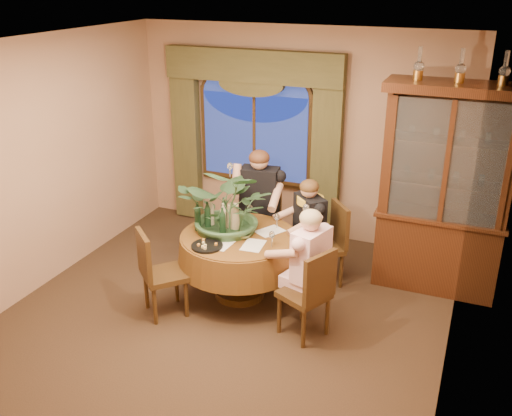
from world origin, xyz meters
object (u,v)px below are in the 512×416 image
at_px(oil_lamp_right, 505,68).
at_px(chair_right, 304,292).
at_px(chair_front_left, 165,273).
at_px(person_back, 260,206).
at_px(chair_back, 261,226).
at_px(wine_bottle_3, 211,213).
at_px(olive_bowl, 243,236).
at_px(oil_lamp_left, 419,63).
at_px(person_scarf, 309,231).
at_px(centerpiece_plant, 230,173).
at_px(oil_lamp_center, 461,66).
at_px(chair_back_right, 323,246).
at_px(stoneware_vase, 233,217).
at_px(wine_bottle_2, 198,216).
at_px(wine_bottle_5, 208,216).
at_px(china_cabinet, 444,191).
at_px(person_pink, 310,270).
at_px(dining_table, 239,265).
at_px(wine_bottle_1, 224,211).
at_px(wine_bottle_0, 223,222).
at_px(wine_bottle_4, 223,217).

height_order(oil_lamp_right, chair_right, oil_lamp_right).
relative_size(chair_front_left, person_back, 0.66).
relative_size(chair_right, chair_back, 1.00).
bearing_deg(wine_bottle_3, olive_bowl, -16.63).
bearing_deg(oil_lamp_left, person_scarf, -155.89).
height_order(centerpiece_plant, olive_bowl, centerpiece_plant).
xyz_separation_m(person_back, olive_bowl, (0.19, -0.94, 0.05)).
bearing_deg(oil_lamp_center, chair_back_right, -160.88).
distance_m(chair_front_left, olive_bowl, 0.92).
relative_size(chair_right, stoneware_vase, 3.29).
bearing_deg(wine_bottle_2, wine_bottle_5, 32.69).
bearing_deg(chair_front_left, chair_back_right, 85.62).
bearing_deg(china_cabinet, person_pink, -129.47).
height_order(dining_table, wine_bottle_1, wine_bottle_1).
xyz_separation_m(oil_lamp_right, chair_back, (-2.49, -0.20, -2.05)).
relative_size(oil_lamp_left, person_scarf, 0.27).
xyz_separation_m(wine_bottle_0, wine_bottle_1, (-0.11, 0.27, 0.00)).
xyz_separation_m(oil_lamp_center, oil_lamp_right, (0.41, 0.00, 0.00)).
height_order(wine_bottle_0, wine_bottle_5, same).
bearing_deg(olive_bowl, chair_right, -25.24).
bearing_deg(person_scarf, chair_back_right, -130.58).
height_order(oil_lamp_right, wine_bottle_0, oil_lamp_right).
bearing_deg(oil_lamp_left, person_back, -174.79).
bearing_deg(oil_lamp_center, wine_bottle_1, -159.02).
xyz_separation_m(dining_table, chair_back, (-0.09, 0.85, 0.10)).
bearing_deg(wine_bottle_3, person_scarf, 28.19).
height_order(chair_back_right, chair_front_left, same).
xyz_separation_m(wine_bottle_3, wine_bottle_4, (0.18, -0.06, 0.00)).
bearing_deg(wine_bottle_5, chair_front_left, -107.79).
bearing_deg(wine_bottle_0, chair_front_left, -128.60).
height_order(oil_lamp_left, oil_lamp_center, same).
height_order(oil_lamp_left, chair_right, oil_lamp_left).
height_order(dining_table, oil_lamp_left, oil_lamp_left).
xyz_separation_m(oil_lamp_right, wine_bottle_3, (-2.78, -0.96, -1.61)).
distance_m(wine_bottle_0, wine_bottle_4, 0.12).
bearing_deg(oil_lamp_center, dining_table, -152.28).
xyz_separation_m(wine_bottle_0, wine_bottle_5, (-0.23, 0.09, 0.00)).
xyz_separation_m(china_cabinet, chair_front_left, (-2.58, -1.67, -0.70)).
height_order(chair_back_right, centerpiece_plant, centerpiece_plant).
relative_size(person_pink, wine_bottle_2, 3.93).
distance_m(dining_table, chair_right, 1.00).
bearing_deg(centerpiece_plant, oil_lamp_left, 29.22).
relative_size(chair_back_right, wine_bottle_0, 2.91).
xyz_separation_m(chair_right, person_pink, (0.01, 0.16, 0.17)).
bearing_deg(wine_bottle_3, wine_bottle_2, -124.73).
bearing_deg(oil_lamp_right, person_scarf, -166.35).
relative_size(chair_back, centerpiece_plant, 0.81).
bearing_deg(wine_bottle_0, wine_bottle_3, 142.48).
distance_m(stoneware_vase, olive_bowl, 0.28).
height_order(dining_table, person_scarf, person_scarf).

